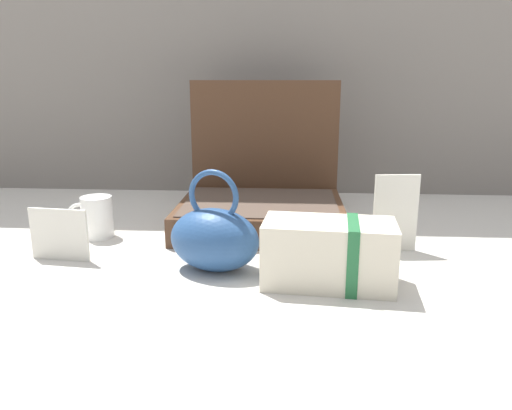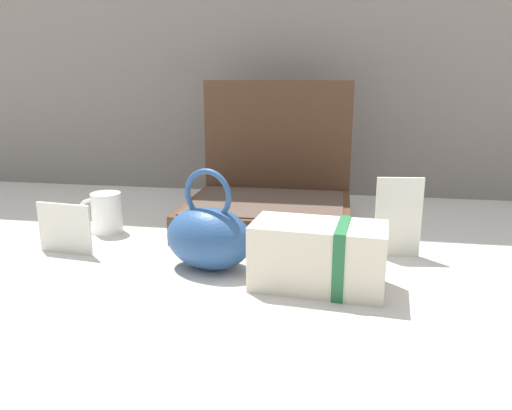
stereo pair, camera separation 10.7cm
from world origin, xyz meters
The scene contains 7 objects.
ground_plane centered at (0.00, 0.00, 0.00)m, with size 6.00×6.00×0.00m, color beige.
open_suitcase centered at (0.00, 0.18, 0.07)m, with size 0.41×0.36×0.36m.
teal_pouch_handbag centered at (-0.08, -0.14, 0.07)m, with size 0.21×0.17×0.20m.
cream_toiletry_bag centered at (0.15, -0.20, 0.06)m, with size 0.25×0.14×0.12m.
coffee_mug centered at (-0.39, 0.04, 0.05)m, with size 0.11×0.07×0.10m.
info_card_left centered at (0.30, -0.01, 0.09)m, with size 0.10×0.01×0.17m, color silver.
poster_card_right centered at (-0.40, -0.11, 0.06)m, with size 0.13×0.01×0.11m, color silver.
Camera 1 is at (0.07, -1.06, 0.37)m, focal length 34.82 mm.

